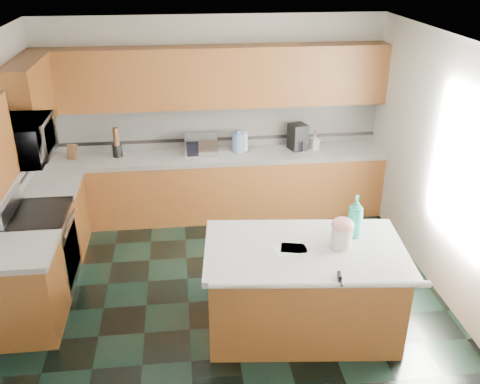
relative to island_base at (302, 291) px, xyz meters
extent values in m
plane|color=black|center=(-0.67, 0.52, -0.43)|extent=(4.60, 4.60, 0.00)
plane|color=white|center=(-0.67, 0.52, 2.27)|extent=(4.60, 4.60, 0.00)
cube|color=silver|center=(-0.67, 2.84, 0.92)|extent=(4.60, 0.04, 2.70)
cube|color=silver|center=(-0.67, -1.80, 0.92)|extent=(4.60, 0.04, 2.70)
cube|color=silver|center=(1.65, 0.52, 0.92)|extent=(0.04, 4.60, 2.70)
cube|color=#552D11|center=(-0.67, 2.52, 0.00)|extent=(4.60, 0.60, 0.86)
cube|color=white|center=(-0.67, 2.52, 0.46)|extent=(4.60, 0.64, 0.06)
cube|color=#552D11|center=(-0.67, 2.66, 1.51)|extent=(4.60, 0.33, 0.78)
cube|color=silver|center=(-0.67, 2.81, 0.81)|extent=(4.60, 0.02, 0.63)
cube|color=black|center=(-0.67, 2.80, 0.61)|extent=(4.60, 0.01, 0.05)
cube|color=#552D11|center=(-2.67, 1.81, 0.00)|extent=(0.60, 0.82, 0.86)
cube|color=white|center=(-2.67, 1.81, 0.46)|extent=(0.64, 0.82, 0.06)
cube|color=#552D11|center=(-2.67, 0.28, 0.00)|extent=(0.60, 0.72, 0.86)
cube|color=white|center=(-2.67, 0.28, 0.46)|extent=(0.64, 0.72, 0.06)
cube|color=silver|center=(-2.95, 1.07, 0.81)|extent=(0.02, 2.30, 0.63)
cube|color=black|center=(-2.95, 1.07, 0.61)|extent=(0.01, 2.30, 0.05)
cube|color=#552D11|center=(-2.80, 1.95, 1.51)|extent=(0.33, 1.09, 0.78)
cube|color=#B7B7BC|center=(-2.67, 1.02, 0.01)|extent=(0.60, 0.76, 0.88)
cube|color=black|center=(-2.38, 1.02, -0.03)|extent=(0.02, 0.68, 0.55)
cube|color=black|center=(-2.67, 1.02, 0.47)|extent=(0.62, 0.78, 0.04)
cylinder|color=#B7B7BC|center=(-2.35, 1.02, 0.35)|extent=(0.02, 0.66, 0.02)
cube|color=#B7B7BC|center=(-2.93, 1.02, 0.59)|extent=(0.06, 0.76, 0.18)
imported|color=#B7B7BC|center=(-2.67, 1.02, 1.30)|extent=(0.50, 0.73, 0.41)
cube|color=#552D11|center=(0.00, 0.00, 0.00)|extent=(1.88, 1.20, 0.86)
cube|color=white|center=(0.00, 0.00, 0.46)|extent=(1.99, 1.31, 0.06)
cylinder|color=white|center=(0.00, -0.56, 0.46)|extent=(1.88, 0.25, 0.06)
cylinder|color=beige|center=(0.34, -0.02, 0.59)|extent=(0.23, 0.23, 0.20)
ellipsoid|color=pink|center=(0.34, -0.02, 0.72)|extent=(0.21, 0.21, 0.13)
cylinder|color=tan|center=(0.34, -0.02, 0.77)|extent=(0.07, 0.02, 0.02)
sphere|color=tan|center=(0.30, -0.02, 0.77)|extent=(0.04, 0.04, 0.04)
sphere|color=tan|center=(0.37, -0.02, 0.77)|extent=(0.04, 0.04, 0.04)
imported|color=#1A8C76|center=(0.52, 0.17, 0.70)|extent=(0.22, 0.22, 0.43)
cube|color=white|center=(-0.15, 0.01, 0.49)|extent=(0.34, 0.27, 0.00)
cube|color=white|center=(-0.10, 0.00, 0.49)|extent=(0.28, 0.24, 0.00)
cube|color=black|center=(0.17, -0.54, 0.50)|extent=(0.04, 0.10, 0.09)
cylinder|color=black|center=(0.17, -0.60, 0.48)|extent=(0.02, 0.07, 0.02)
cube|color=#472814|center=(-2.54, 2.57, 0.59)|extent=(0.14, 0.17, 0.22)
cylinder|color=black|center=(-1.96, 2.60, 0.57)|extent=(0.13, 0.13, 0.16)
cylinder|color=#472814|center=(-1.96, 2.60, 0.77)|extent=(0.08, 0.08, 0.24)
cube|color=#B7B7BC|center=(-0.85, 2.57, 0.62)|extent=(0.44, 0.31, 0.25)
cube|color=black|center=(-0.85, 2.43, 0.62)|extent=(0.39, 0.01, 0.21)
cylinder|color=white|center=(-0.27, 2.62, 0.62)|extent=(0.12, 0.12, 0.26)
cylinder|color=#B7B7BC|center=(-0.27, 2.62, 0.50)|extent=(0.18, 0.18, 0.01)
cylinder|color=#6B90C3|center=(-0.34, 2.58, 0.62)|extent=(0.16, 0.16, 0.27)
cylinder|color=#6B90C3|center=(-0.34, 2.58, 0.78)|extent=(0.08, 0.08, 0.04)
cube|color=black|center=(0.48, 2.60, 0.67)|extent=(0.27, 0.28, 0.36)
cylinder|color=black|center=(0.48, 2.55, 0.56)|extent=(0.15, 0.15, 0.15)
imported|color=white|center=(0.72, 2.57, 0.61)|extent=(0.13, 0.13, 0.24)
cylinder|color=red|center=(0.72, 2.57, 0.74)|extent=(0.02, 0.02, 0.03)
cube|color=white|center=(1.62, 0.32, 1.07)|extent=(0.02, 1.40, 1.10)
camera|label=1|loc=(-1.10, -4.22, 3.09)|focal=40.00mm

